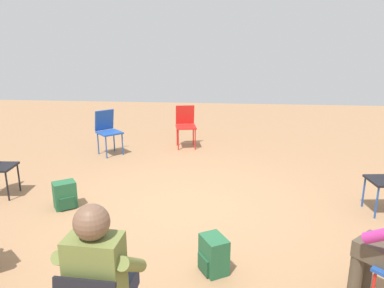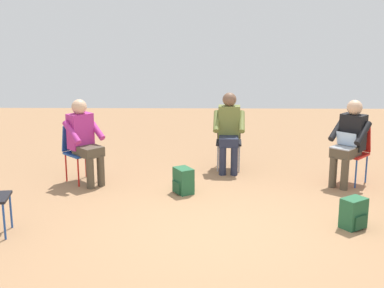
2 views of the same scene
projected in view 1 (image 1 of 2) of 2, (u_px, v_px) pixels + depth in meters
name	position (u px, v px, depth m)	size (l,w,h in m)	color
ground_plane	(185.00, 208.00, 4.95)	(16.64, 16.64, 0.00)	#99704C
chair_east	(186.00, 123.00, 7.65)	(0.51, 0.47, 0.85)	red
chair_northeast	(108.00, 129.00, 7.17)	(0.58, 0.58, 0.85)	#1E4799
person_in_olive	(102.00, 276.00, 2.42)	(0.54, 0.51, 1.24)	#23283D
backpack_near_laptop_user	(214.00, 256.00, 3.59)	(0.34, 0.31, 0.36)	#235B38
backpack_by_empty_chair	(65.00, 196.00, 4.94)	(0.33, 0.34, 0.36)	#235B38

